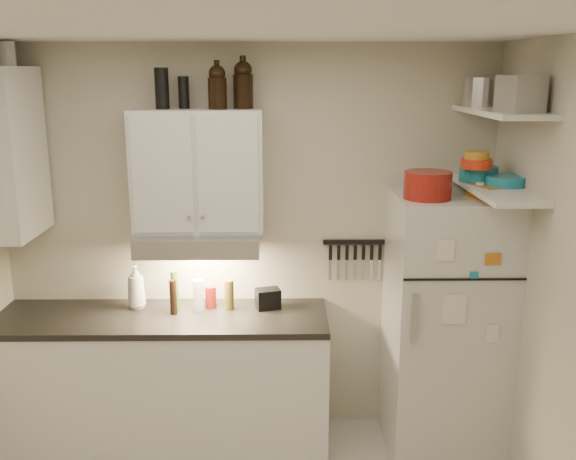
{
  "coord_description": "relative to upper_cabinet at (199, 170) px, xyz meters",
  "views": [
    {
      "loc": [
        0.21,
        -2.62,
        2.43
      ],
      "look_at": [
        0.25,
        0.9,
        1.55
      ],
      "focal_mm": 40.0,
      "sensor_mm": 36.0,
      "label": 1
    }
  ],
  "objects": [
    {
      "name": "ceiling",
      "position": [
        0.3,
        -1.33,
        0.78
      ],
      "size": [
        3.2,
        3.0,
        0.02
      ],
      "primitive_type": "cube",
      "color": "white",
      "rests_on": "ground"
    },
    {
      "name": "back_wall",
      "position": [
        0.3,
        0.18,
        -0.53
      ],
      "size": [
        3.2,
        0.02,
        2.6
      ],
      "primitive_type": "cube",
      "color": "beige",
      "rests_on": "ground"
    },
    {
      "name": "base_cabinet",
      "position": [
        -0.25,
        -0.14,
        -1.39
      ],
      "size": [
        2.1,
        0.6,
        0.88
      ],
      "primitive_type": "cube",
      "color": "white",
      "rests_on": "floor"
    },
    {
      "name": "countertop",
      "position": [
        -0.25,
        -0.14,
        -0.93
      ],
      "size": [
        2.1,
        0.62,
        0.04
      ],
      "primitive_type": "cube",
      "color": "black",
      "rests_on": "base_cabinet"
    },
    {
      "name": "upper_cabinet",
      "position": [
        0.0,
        0.0,
        0.0
      ],
      "size": [
        0.8,
        0.33,
        0.75
      ],
      "primitive_type": "cube",
      "color": "white",
      "rests_on": "back_wall"
    },
    {
      "name": "side_cabinet",
      "position": [
        -1.14,
        -0.14,
        0.12
      ],
      "size": [
        0.33,
        0.55,
        1.0
      ],
      "primitive_type": "cube",
      "color": "white",
      "rests_on": "left_wall"
    },
    {
      "name": "range_hood",
      "position": [
        0.0,
        -0.06,
        -0.44
      ],
      "size": [
        0.76,
        0.46,
        0.12
      ],
      "primitive_type": "cube",
      "color": "silver",
      "rests_on": "back_wall"
    },
    {
      "name": "fridge",
      "position": [
        1.55,
        -0.18,
        -0.98
      ],
      "size": [
        0.7,
        0.68,
        1.7
      ],
      "primitive_type": "cube",
      "color": "silver",
      "rests_on": "floor"
    },
    {
      "name": "shelf_hi",
      "position": [
        1.75,
        -0.31,
        0.38
      ],
      "size": [
        0.3,
        0.95,
        0.03
      ],
      "primitive_type": "cube",
      "color": "white",
      "rests_on": "right_wall"
    },
    {
      "name": "shelf_lo",
      "position": [
        1.75,
        -0.31,
        -0.07
      ],
      "size": [
        0.3,
        0.95,
        0.03
      ],
      "primitive_type": "cube",
      "color": "white",
      "rests_on": "right_wall"
    },
    {
      "name": "knife_strip",
      "position": [
        1.0,
        0.15,
        -0.51
      ],
      "size": [
        0.42,
        0.02,
        0.03
      ],
      "primitive_type": "cube",
      "color": "black",
      "rests_on": "back_wall"
    },
    {
      "name": "dutch_oven",
      "position": [
        1.36,
        -0.29,
        -0.04
      ],
      "size": [
        0.29,
        0.29,
        0.16
      ],
      "primitive_type": "cylinder",
      "rotation": [
        0.0,
        0.0,
        0.05
      ],
      "color": "maroon",
      "rests_on": "fridge"
    },
    {
      "name": "book_stack",
      "position": [
        1.74,
        -0.29,
        -0.09
      ],
      "size": [
        0.25,
        0.28,
        0.08
      ],
      "primitive_type": "cube",
      "rotation": [
        0.0,
        0.0,
        0.32
      ],
      "color": "#BD7017",
      "rests_on": "fridge"
    },
    {
      "name": "spice_jar",
      "position": [
        1.68,
        -0.27,
        -0.08
      ],
      "size": [
        0.06,
        0.06,
        0.09
      ],
      "primitive_type": "cylinder",
      "rotation": [
        0.0,
        0.0,
        0.18
      ],
      "color": "silver",
      "rests_on": "fridge"
    },
    {
      "name": "stock_pot",
      "position": [
        1.74,
        0.01,
        0.48
      ],
      "size": [
        0.3,
        0.3,
        0.17
      ],
      "primitive_type": "cylinder",
      "rotation": [
        0.0,
        0.0,
        -0.3
      ],
      "color": "silver",
      "rests_on": "shelf_hi"
    },
    {
      "name": "tin_a",
      "position": [
        1.81,
        -0.46,
        0.48
      ],
      "size": [
        0.22,
        0.21,
        0.17
      ],
      "primitive_type": "cube",
      "rotation": [
        0.0,
        0.0,
        -0.4
      ],
      "color": "#AAAAAD",
      "rests_on": "shelf_hi"
    },
    {
      "name": "tin_b",
      "position": [
        1.75,
        -0.58,
        0.48
      ],
      "size": [
        0.23,
        0.23,
        0.19
      ],
      "primitive_type": "cube",
      "rotation": [
        0.0,
        0.0,
        0.28
      ],
      "color": "#AAAAAD",
      "rests_on": "shelf_hi"
    },
    {
      "name": "bowl_teal",
      "position": [
        1.71,
        -0.13,
        -0.0
      ],
      "size": [
        0.23,
        0.23,
        0.09
      ],
      "primitive_type": "cylinder",
      "color": "teal",
      "rests_on": "shelf_lo"
    },
    {
      "name": "bowl_orange",
      "position": [
        1.66,
        -0.22,
        0.07
      ],
      "size": [
        0.18,
        0.18,
        0.06
      ],
      "primitive_type": "cylinder",
      "color": "red",
      "rests_on": "bowl_teal"
    },
    {
      "name": "bowl_yellow",
      "position": [
        1.66,
        -0.22,
        0.12
      ],
      "size": [
        0.14,
        0.14,
        0.05
      ],
      "primitive_type": "cylinder",
      "color": "#C48622",
      "rests_on": "bowl_orange"
    },
    {
      "name": "plates",
      "position": [
        1.82,
        -0.29,
        -0.02
      ],
      "size": [
        0.29,
        0.29,
        0.06
      ],
      "primitive_type": "cylinder",
      "rotation": [
        0.0,
        0.0,
        -0.33
      ],
      "color": "teal",
      "rests_on": "shelf_lo"
    },
    {
      "name": "growler_a",
      "position": [
        0.13,
        -0.04,
        0.51
      ],
      "size": [
        0.14,
        0.14,
        0.27
      ],
      "primitive_type": null,
      "rotation": [
        0.0,
        0.0,
        0.23
      ],
      "color": "black",
      "rests_on": "upper_cabinet"
    },
    {
      "name": "growler_b",
      "position": [
        0.28,
        0.03,
        0.52
      ],
      "size": [
        0.15,
        0.15,
        0.29
      ],
      "primitive_type": null,
      "rotation": [
        0.0,
        0.0,
        -0.22
      ],
      "color": "black",
      "rests_on": "upper_cabinet"
    },
    {
      "name": "thermos_a",
      "position": [
        -0.08,
        0.04,
        0.47
      ],
      "size": [
        0.07,
        0.07,
        0.19
      ],
      "primitive_type": "cylinder",
      "rotation": [
        0.0,
        0.0,
        0.09
      ],
      "color": "black",
      "rests_on": "upper_cabinet"
    },
    {
      "name": "thermos_b",
      "position": [
        -0.2,
        0.0,
        0.5
      ],
      "size": [
        0.11,
        0.11,
        0.24
      ],
      "primitive_type": "cylinder",
      "rotation": [
        0.0,
        0.0,
        0.36
      ],
      "color": "black",
      "rests_on": "upper_cabinet"
    },
    {
      "name": "side_jar",
      "position": [
        -1.07,
        -0.12,
        0.69
      ],
      "size": [
        0.14,
        0.14,
        0.14
      ],
      "primitive_type": "cylinder",
      "rotation": [
        0.0,
        0.0,
        0.42
      ],
      "color": "silver",
      "rests_on": "side_cabinet"
    },
    {
      "name": "soap_bottle",
      "position": [
        -0.43,
        0.0,
        -0.74
      ],
      "size": [
        0.15,
        0.15,
        0.33
      ],
      "primitive_type": "imported",
      "rotation": [
        0.0,
        0.0,
        -0.15
      ],
      "color": "white",
      "rests_on": "countertop"
    },
    {
      "name": "pepper_mill",
      "position": [
        0.17,
        -0.03,
        -0.81
      ],
      "size": [
        0.08,
        0.08,
        0.2
      ],
      "primitive_type": "cylinder",
      "rotation": [
        0.0,
        0.0,
        -0.41
      ],
      "color": "brown",
      "rests_on": "countertop"
    },
    {
      "name": "oil_bottle",
      "position": [
        -0.17,
        -0.04,
        -0.77
      ],
      "size": [
        0.05,
        0.05,
        0.26
      ],
      "primitive_type": "cylinder",
      "rotation": [
        0.0,
        0.0,
        0.08
      ],
      "color": "#355B16",
      "rests_on": "countertop"
    },
    {
      "name": "vinegar_bottle",
      "position": [
        -0.17,
        -0.11,
        -0.79
      ],
      "size": [
        0.06,
        0.06,
        0.23
      ],
      "primitive_type": "cylinder",
      "rotation": [
        0.0,
        0.0,
        0.21
      ],
      "color": "black",
      "rests_on": "countertop"
    },
    {
      "name": "clear_bottle",
      "position": [
        -0.02,
        -0.04,
        -0.8
      ],
      "size": [
        0.08,
        0.08,
        0.2
      ],
      "primitive_type": "cylinder",
      "rotation": [
        0.0,
        0.0,
        0.14
      ],
      "color": "silver",
      "rests_on": "countertop"
    },
    {
      "name": "red_jar",
      "position": [
        0.05,
        -0.0,
        -0.83
      ],
      "size": [
        0.09,
        0.09,
        0.15
      ],
      "primitive_type": "cylinder",
      "rotation": [
        0.0,
        0.0,
        0.39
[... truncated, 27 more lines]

